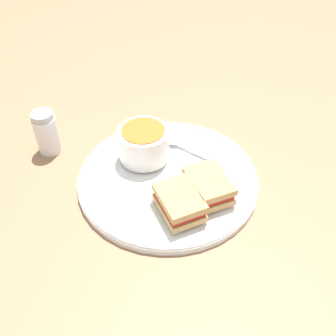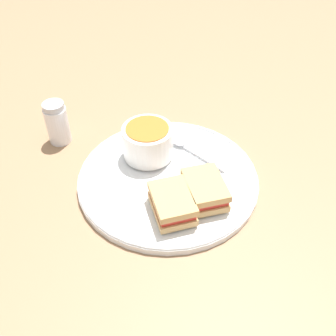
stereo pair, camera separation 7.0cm
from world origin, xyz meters
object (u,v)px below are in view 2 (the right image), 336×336
at_px(sandwich_half_near, 172,203).
at_px(sandwich_half_far, 205,190).
at_px(soup_bowl, 146,142).
at_px(spoon, 183,144).
at_px(salt_shaker, 57,123).

height_order(sandwich_half_near, sandwich_half_far, same).
relative_size(soup_bowl, sandwich_half_far, 0.94).
relative_size(spoon, salt_shaker, 1.45).
height_order(spoon, salt_shaker, salt_shaker).
xyz_separation_m(soup_bowl, sandwich_half_near, (-0.14, 0.04, -0.01)).
distance_m(soup_bowl, sandwich_half_far, 0.15).
bearing_deg(sandwich_half_near, soup_bowl, -14.79).
bearing_deg(spoon, soup_bowl, 65.64).
height_order(soup_bowl, sandwich_half_near, soup_bowl).
relative_size(soup_bowl, spoon, 0.73).
distance_m(sandwich_half_near, sandwich_half_far, 0.06).
bearing_deg(sandwich_half_near, salt_shaker, 14.51).
bearing_deg(salt_shaker, spoon, -131.83).
distance_m(spoon, sandwich_half_far, 0.14).
relative_size(sandwich_half_near, salt_shaker, 1.12).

